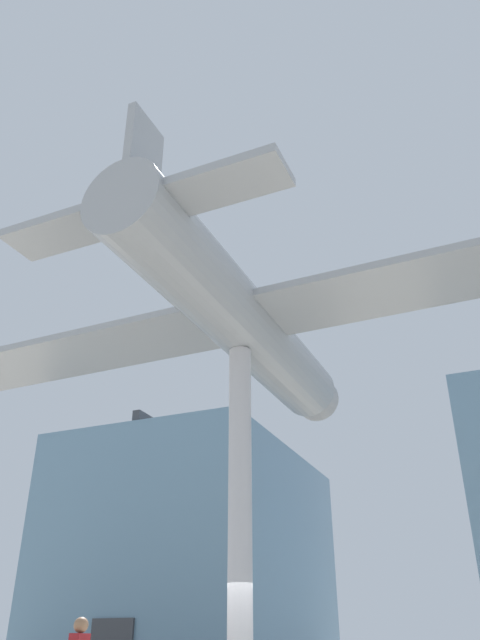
# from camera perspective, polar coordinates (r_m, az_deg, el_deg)

# --- Properties ---
(glass_pavilion_left) EXTENTS (9.92, 13.74, 10.58)m
(glass_pavilion_left) POSITION_cam_1_polar(r_m,az_deg,el_deg) (32.31, -3.87, -21.17)
(glass_pavilion_left) COLOR #60849E
(glass_pavilion_left) RESTS_ON ground_plane
(support_pylon_central) EXTENTS (0.52, 0.52, 7.72)m
(support_pylon_central) POSITION_cam_1_polar(r_m,az_deg,el_deg) (13.97, 0.00, -17.35)
(support_pylon_central) COLOR #B7B7BC
(support_pylon_central) RESTS_ON ground_plane
(suspended_airplane) EXTENTS (18.65, 11.99, 3.23)m
(suspended_airplane) POSITION_cam_1_polar(r_m,az_deg,el_deg) (15.61, 0.16, -0.11)
(suspended_airplane) COLOR #93999E
(suspended_airplane) RESTS_ON support_pylon_central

